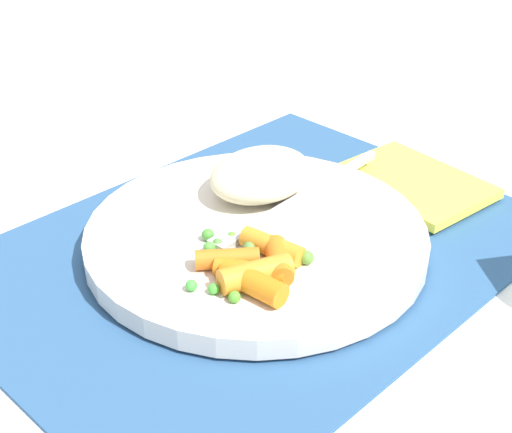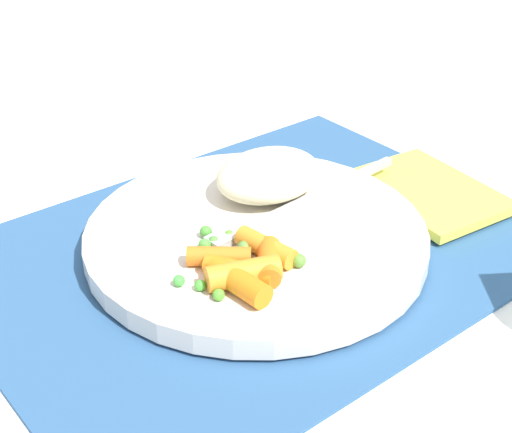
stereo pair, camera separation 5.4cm
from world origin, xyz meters
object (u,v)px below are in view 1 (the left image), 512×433
object	(u,v)px
plate	(256,237)
napkin	(412,183)
rice_mound	(261,174)
carrot_portion	(257,267)
fork	(286,207)

from	to	relation	value
plate	napkin	world-z (taller)	plate
plate	rice_mound	world-z (taller)	rice_mound
carrot_portion	napkin	xyz separation A→B (m)	(-0.20, -0.01, -0.02)
carrot_portion	fork	size ratio (longest dim) A/B	0.39
rice_mound	fork	bearing A→B (deg)	80.13
carrot_portion	fork	world-z (taller)	carrot_portion
carrot_portion	napkin	bearing A→B (deg)	-176.14
rice_mound	napkin	bearing A→B (deg)	151.31
plate	fork	distance (m)	0.04
fork	carrot_portion	bearing A→B (deg)	30.48
rice_mound	fork	xyz separation A→B (m)	(0.01, 0.03, -0.01)
fork	napkin	bearing A→B (deg)	165.44
carrot_portion	rice_mound	bearing A→B (deg)	-136.82
plate	rice_mound	distance (m)	0.06
rice_mound	napkin	size ratio (longest dim) A/B	0.73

